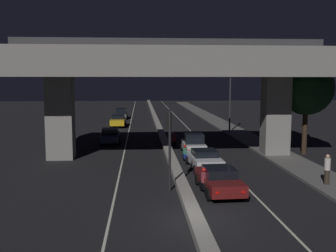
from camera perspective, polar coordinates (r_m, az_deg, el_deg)
name	(u,v)px	position (r m, az deg, el deg)	size (l,w,h in m)	color
ground_plane	(195,222)	(17.86, 3.92, -13.67)	(200.00, 200.00, 0.00)	black
lane_line_left_inner	(130,127)	(51.97, -5.59, -0.18)	(0.12, 126.00, 0.00)	beige
lane_line_right_inner	(187,127)	(52.31, 2.71, -0.11)	(0.12, 126.00, 0.00)	beige
median_divider	(158,126)	(51.98, -1.42, 0.06)	(0.69, 126.00, 0.38)	gray
sidewalk_right	(238,133)	(46.40, 10.10, -0.98)	(2.88, 126.00, 0.17)	#5B5956
elevated_overpass	(170,68)	(31.25, 0.29, 8.44)	(24.58, 9.25, 9.43)	gray
traffic_light_left_of_median	(170,135)	(21.85, 0.24, -1.37)	(0.30, 0.49, 4.60)	black
street_lamp	(228,91)	(45.56, 8.66, 5.06)	(2.21, 0.32, 8.45)	#2D2D30
car_dark_red_lead	(219,179)	(22.15, 7.41, -7.68)	(2.20, 4.83, 1.43)	#591414
car_white_second	(204,159)	(27.78, 5.28, -4.77)	(2.18, 4.68, 1.36)	silver
car_white_third	(193,143)	(33.38, 3.69, -2.48)	(1.97, 4.14, 1.75)	silver
car_dark_blue_lead_oncoming	(110,136)	(39.30, -8.40, -1.41)	(2.10, 4.64, 1.42)	#141938
car_taxi_yellow_second_oncoming	(118,121)	(52.76, -7.25, 0.79)	(2.04, 4.65, 1.56)	gold
car_grey_third_oncoming	(121,113)	(63.38, -6.81, 1.85)	(1.92, 4.23, 1.68)	#515459
motorcycle_black_filtering_near	(204,183)	(21.67, 5.23, -8.25)	(0.34, 1.84, 1.48)	black
motorcycle_blue_filtering_mid	(185,155)	(29.69, 2.49, -4.21)	(0.33, 1.86, 1.37)	black
motorcycle_red_filtering_far	(174,139)	(37.26, 0.88, -1.95)	(0.34, 1.95, 1.41)	black
pedestrian_on_sidewalk	(327,169)	(24.73, 22.10, -5.83)	(0.36, 0.36, 1.77)	#2D261E
roadside_tree_kerbside_near	(306,88)	(34.62, 19.44, 5.16)	(4.46, 4.46, 7.76)	#2D2116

